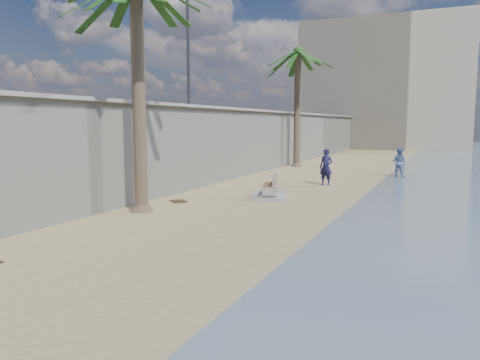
% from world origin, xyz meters
% --- Properties ---
extents(ground_plane, '(140.00, 140.00, 0.00)m').
position_xyz_m(ground_plane, '(0.00, 0.00, 0.00)').
color(ground_plane, '#9D8760').
extents(seawall, '(0.45, 70.00, 3.50)m').
position_xyz_m(seawall, '(-5.20, 20.00, 1.75)').
color(seawall, gray).
rests_on(seawall, ground_plane).
extents(wall_cap, '(0.80, 70.00, 0.12)m').
position_xyz_m(wall_cap, '(-5.20, 20.00, 3.55)').
color(wall_cap, gray).
rests_on(wall_cap, seawall).
extents(end_building, '(18.00, 12.00, 14.00)m').
position_xyz_m(end_building, '(-2.00, 52.00, 7.00)').
color(end_building, '#B7AA93').
rests_on(end_building, ground_plane).
extents(bench_far, '(1.82, 2.21, 0.80)m').
position_xyz_m(bench_far, '(-1.25, 11.44, 0.35)').
color(bench_far, gray).
rests_on(bench_far, ground_plane).
extents(palm_back, '(5.00, 5.00, 8.31)m').
position_xyz_m(palm_back, '(-4.21, 24.34, 7.30)').
color(palm_back, brown).
rests_on(palm_back, ground_plane).
extents(streetlight, '(0.28, 0.28, 5.12)m').
position_xyz_m(streetlight, '(-5.10, 12.00, 6.64)').
color(streetlight, '#2D2D33').
rests_on(streetlight, wall_cap).
extents(person_a, '(0.75, 0.56, 1.91)m').
position_xyz_m(person_a, '(-0.16, 15.84, 0.96)').
color(person_a, '#151539').
rests_on(person_a, ground_plane).
extents(person_b, '(0.97, 0.83, 1.72)m').
position_xyz_m(person_b, '(2.55, 20.78, 0.86)').
color(person_b, '#4E6CA3').
rests_on(person_b, ground_plane).
extents(debris_c, '(0.81, 0.79, 0.03)m').
position_xyz_m(debris_c, '(-3.93, 9.14, 0.01)').
color(debris_c, '#382616').
rests_on(debris_c, ground_plane).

